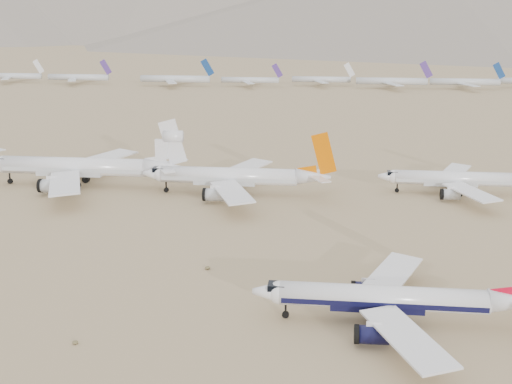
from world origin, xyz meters
TOP-DOWN VIEW (x-y plane):
  - ground at (0.00, 0.00)m, footprint 7000.00×7000.00m
  - main_airliner at (1.77, -3.39)m, footprint 41.79×40.82m
  - row2_gold_tail at (25.35, 71.50)m, footprint 40.54×39.65m
  - row2_orange_tail at (-32.18, 64.66)m, footprint 47.52×46.48m
  - row2_white_trijet at (-73.97, 68.25)m, footprint 53.58×52.36m
  - distant_storage_row at (-23.84, 313.92)m, footprint 533.39×55.40m
  - desert_scrub at (-20.73, -21.89)m, footprint 233.60×121.67m

SIDE VIEW (x-z plane):
  - ground at x=0.00m, z-range 0.00..0.00m
  - desert_scrub at x=-20.73m, z-range -0.03..0.60m
  - row2_gold_tail at x=25.35m, z-range -3.18..11.25m
  - main_airliner at x=1.77m, z-range -3.32..11.43m
  - distant_storage_row at x=-23.84m, z-range -3.13..12.03m
  - row2_orange_tail at x=-32.18m, z-range -3.72..13.23m
  - row2_white_trijet at x=-73.97m, z-range -4.00..14.99m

